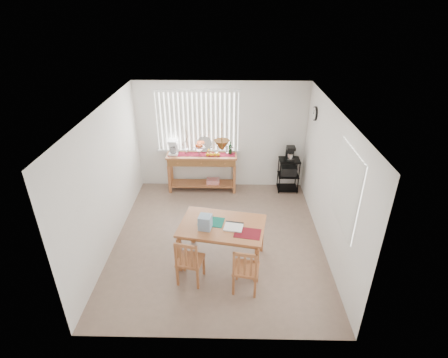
{
  "coord_description": "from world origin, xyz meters",
  "views": [
    {
      "loc": [
        0.22,
        -5.53,
        4.26
      ],
      "look_at": [
        0.1,
        0.55,
        1.05
      ],
      "focal_mm": 28.0,
      "sensor_mm": 36.0,
      "label": 1
    }
  ],
  "objects_px": {
    "cart_items": "(290,153)",
    "chair_left": "(189,261)",
    "dining_table": "(222,229)",
    "sideboard": "(202,163)",
    "chair_right": "(246,270)",
    "wire_cart": "(288,172)"
  },
  "relations": [
    {
      "from": "chair_left",
      "to": "dining_table",
      "type": "bearing_deg",
      "value": 46.23
    },
    {
      "from": "cart_items",
      "to": "chair_left",
      "type": "relative_size",
      "value": 0.39
    },
    {
      "from": "wire_cart",
      "to": "cart_items",
      "type": "distance_m",
      "value": 0.48
    },
    {
      "from": "wire_cart",
      "to": "dining_table",
      "type": "xyz_separation_m",
      "value": [
        -1.53,
        -2.61,
        0.19
      ]
    },
    {
      "from": "cart_items",
      "to": "chair_left",
      "type": "height_order",
      "value": "cart_items"
    },
    {
      "from": "sideboard",
      "to": "chair_left",
      "type": "xyz_separation_m",
      "value": [
        0.02,
        -3.14,
        -0.27
      ]
    },
    {
      "from": "dining_table",
      "to": "sideboard",
      "type": "bearing_deg",
      "value": 101.62
    },
    {
      "from": "sideboard",
      "to": "wire_cart",
      "type": "bearing_deg",
      "value": 0.08
    },
    {
      "from": "dining_table",
      "to": "chair_left",
      "type": "height_order",
      "value": "chair_left"
    },
    {
      "from": "sideboard",
      "to": "chair_right",
      "type": "relative_size",
      "value": 1.91
    },
    {
      "from": "sideboard",
      "to": "dining_table",
      "type": "height_order",
      "value": "sideboard"
    },
    {
      "from": "sideboard",
      "to": "chair_right",
      "type": "height_order",
      "value": "sideboard"
    },
    {
      "from": "dining_table",
      "to": "chair_left",
      "type": "bearing_deg",
      "value": -133.77
    },
    {
      "from": "sideboard",
      "to": "chair_left",
      "type": "distance_m",
      "value": 3.16
    },
    {
      "from": "wire_cart",
      "to": "cart_items",
      "type": "relative_size",
      "value": 2.43
    },
    {
      "from": "wire_cart",
      "to": "chair_left",
      "type": "height_order",
      "value": "chair_left"
    },
    {
      "from": "cart_items",
      "to": "chair_left",
      "type": "distance_m",
      "value": 3.8
    },
    {
      "from": "wire_cart",
      "to": "chair_left",
      "type": "xyz_separation_m",
      "value": [
        -2.05,
        -3.15,
        -0.07
      ]
    },
    {
      "from": "sideboard",
      "to": "dining_table",
      "type": "xyz_separation_m",
      "value": [
        0.54,
        -2.6,
        -0.02
      ]
    },
    {
      "from": "dining_table",
      "to": "chair_left",
      "type": "distance_m",
      "value": 0.79
    },
    {
      "from": "cart_items",
      "to": "dining_table",
      "type": "relative_size",
      "value": 0.21
    },
    {
      "from": "cart_items",
      "to": "dining_table",
      "type": "bearing_deg",
      "value": -120.36
    }
  ]
}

